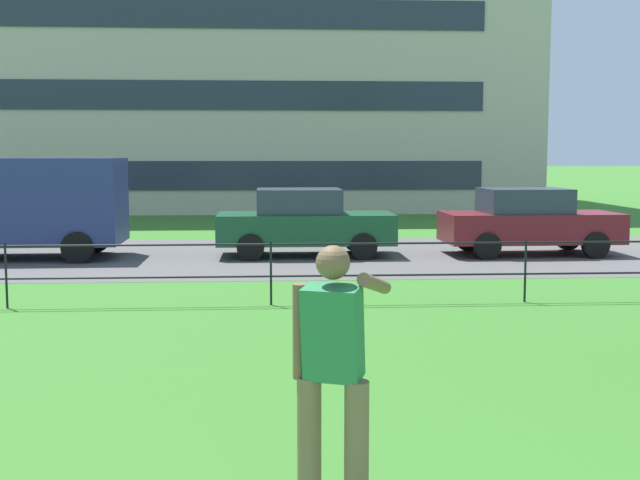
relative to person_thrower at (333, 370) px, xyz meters
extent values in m
cube|color=#565454|center=(1.63, 13.46, -0.95)|extent=(80.00, 7.39, 0.01)
cylinder|color=black|center=(-4.38, 7.39, -0.45)|extent=(0.04, 0.04, 1.00)
cylinder|color=black|center=(-0.37, 7.39, -0.45)|extent=(0.04, 0.04, 1.00)
cylinder|color=black|center=(3.64, 7.39, -0.45)|extent=(0.04, 0.04, 1.00)
cylinder|color=black|center=(1.63, 7.39, -0.50)|extent=(36.05, 0.03, 0.03)
cylinder|color=black|center=(1.63, 7.39, 0.00)|extent=(36.05, 0.03, 0.03)
cylinder|color=#846B4C|center=(-0.15, 0.04, -0.51)|extent=(0.16, 0.16, 0.90)
cylinder|color=#846B4C|center=(0.15, -0.07, -0.51)|extent=(0.16, 0.16, 0.90)
cube|color=#2D7F4C|center=(0.00, -0.01, 0.25)|extent=(0.44, 0.40, 0.63)
sphere|color=brown|center=(0.00, -0.01, 0.70)|extent=(0.22, 0.22, 0.22)
cylinder|color=brown|center=(0.29, 0.20, 0.53)|extent=(0.31, 0.61, 0.23)
cylinder|color=brown|center=(-0.21, 0.07, 0.24)|extent=(0.09, 0.09, 0.62)
cube|color=navy|center=(-6.18, 13.42, 0.34)|extent=(5.02, 2.01, 1.90)
cube|color=#283342|center=(-4.18, 13.44, 0.67)|extent=(0.14, 1.67, 0.76)
cylinder|color=black|center=(-4.49, 14.37, -0.61)|extent=(0.68, 0.25, 0.68)
cylinder|color=black|center=(-4.47, 12.51, -0.61)|extent=(0.68, 0.25, 0.68)
cube|color=#194C2D|center=(0.45, 13.45, -0.31)|extent=(4.00, 1.70, 0.68)
cube|color=#2D3847|center=(0.30, 13.45, 0.31)|extent=(1.90, 1.52, 0.56)
cylinder|color=black|center=(1.69, 14.25, -0.65)|extent=(0.60, 0.20, 0.60)
cylinder|color=black|center=(1.69, 12.64, -0.65)|extent=(0.60, 0.20, 0.60)
cylinder|color=black|center=(-0.79, 14.25, -0.65)|extent=(0.60, 0.20, 0.60)
cylinder|color=black|center=(-0.79, 12.64, -0.65)|extent=(0.60, 0.20, 0.60)
cube|color=maroon|center=(5.65, 13.36, -0.31)|extent=(4.03, 1.78, 0.68)
cube|color=#2D3847|center=(5.50, 13.36, 0.31)|extent=(1.93, 1.56, 0.56)
cylinder|color=black|center=(6.87, 14.20, -0.65)|extent=(0.60, 0.21, 0.60)
cylinder|color=black|center=(6.91, 12.58, -0.65)|extent=(0.60, 0.21, 0.60)
cylinder|color=black|center=(4.39, 14.15, -0.65)|extent=(0.60, 0.21, 0.60)
cylinder|color=black|center=(4.43, 12.53, -0.65)|extent=(0.60, 0.21, 0.60)
cube|color=beige|center=(-5.80, 33.45, 8.07)|extent=(32.49, 14.69, 18.05)
cube|color=#283342|center=(-5.80, 26.08, 0.55)|extent=(27.29, 0.06, 1.10)
cube|color=#283342|center=(-5.80, 26.08, 3.56)|extent=(27.29, 0.06, 1.10)
cube|color=#283342|center=(-5.80, 26.08, 6.57)|extent=(27.29, 0.06, 1.10)
camera|label=1|loc=(-0.41, -5.12, 1.39)|focal=45.86mm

